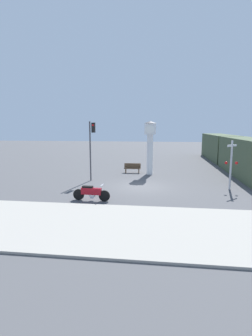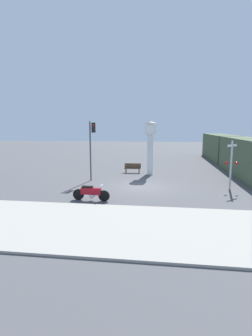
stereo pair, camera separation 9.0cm
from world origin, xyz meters
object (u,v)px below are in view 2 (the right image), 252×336
(bench, at_px, (133,168))
(traffic_light, at_px, (92,141))
(clock_tower, at_px, (150,139))
(freight_train, at_px, (231,151))
(railroad_crossing_signal, at_px, (231,163))
(motorcycle, at_px, (91,193))

(bench, bearing_deg, traffic_light, -124.92)
(clock_tower, bearing_deg, traffic_light, -141.94)
(freight_train, xyz_separation_m, bench, (-10.65, -6.01, -1.21))
(freight_train, distance_m, bench, 12.29)
(clock_tower, xyz_separation_m, freight_train, (8.95, 6.56, -1.58))
(traffic_light, distance_m, bench, 5.82)
(clock_tower, bearing_deg, railroad_crossing_signal, -42.00)
(motorcycle, distance_m, railroad_crossing_signal, 10.09)
(motorcycle, bearing_deg, traffic_light, 108.13)
(motorcycle, xyz_separation_m, bench, (1.43, 10.03, -0.00))
(motorcycle, relative_size, bench, 1.45)
(clock_tower, bearing_deg, freight_train, 36.26)
(clock_tower, xyz_separation_m, railroad_crossing_signal, (5.95, -5.36, -1.37))
(clock_tower, xyz_separation_m, bench, (-1.71, 0.55, -2.79))
(clock_tower, height_order, railroad_crossing_signal, clock_tower)
(freight_train, bearing_deg, traffic_light, -143.12)
(traffic_light, bearing_deg, railroad_crossing_signal, -9.36)
(railroad_crossing_signal, bearing_deg, traffic_light, 170.64)
(motorcycle, distance_m, traffic_light, 6.68)
(railroad_crossing_signal, bearing_deg, motorcycle, -155.63)
(traffic_light, xyz_separation_m, railroad_crossing_signal, (10.58, -1.74, -1.41))
(motorcycle, height_order, railroad_crossing_signal, railroad_crossing_signal)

